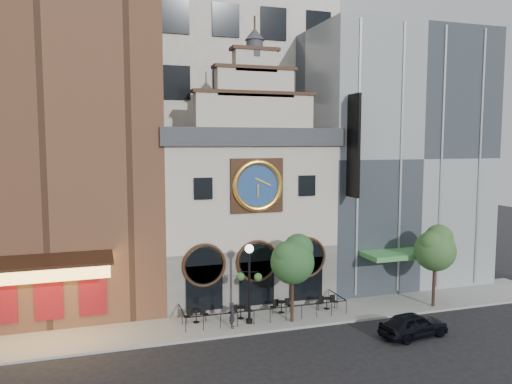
{
  "coord_description": "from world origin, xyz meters",
  "views": [
    {
      "loc": [
        -10.05,
        -27.3,
        11.37
      ],
      "look_at": [
        0.61,
        6.0,
        7.9
      ],
      "focal_mm": 35.0,
      "sensor_mm": 36.0,
      "label": 1
    }
  ],
  "objects_px": {
    "bistro_0": "(196,315)",
    "tree_right": "(435,247)",
    "bistro_3": "(327,302)",
    "bistro_2": "(281,306)",
    "tree_left": "(293,258)",
    "bistro_1": "(241,311)",
    "lamppost": "(249,275)",
    "pedestrian": "(232,315)",
    "car_right": "(414,325)"
  },
  "relations": [
    {
      "from": "bistro_0",
      "to": "tree_right",
      "type": "relative_size",
      "value": 0.28
    },
    {
      "from": "bistro_3",
      "to": "bistro_2",
      "type": "bearing_deg",
      "value": 175.71
    },
    {
      "from": "bistro_3",
      "to": "tree_left",
      "type": "relative_size",
      "value": 0.29
    },
    {
      "from": "bistro_1",
      "to": "bistro_2",
      "type": "bearing_deg",
      "value": 4.65
    },
    {
      "from": "lamppost",
      "to": "tree_right",
      "type": "distance_m",
      "value": 13.15
    },
    {
      "from": "bistro_1",
      "to": "bistro_3",
      "type": "bearing_deg",
      "value": -0.05
    },
    {
      "from": "bistro_0",
      "to": "bistro_3",
      "type": "xyz_separation_m",
      "value": [
        8.89,
        -0.18,
        0.0
      ]
    },
    {
      "from": "bistro_0",
      "to": "tree_left",
      "type": "relative_size",
      "value": 0.29
    },
    {
      "from": "bistro_0",
      "to": "pedestrian",
      "type": "distance_m",
      "value": 2.49
    },
    {
      "from": "bistro_1",
      "to": "bistro_2",
      "type": "distance_m",
      "value": 2.88
    },
    {
      "from": "bistro_2",
      "to": "pedestrian",
      "type": "height_order",
      "value": "pedestrian"
    },
    {
      "from": "bistro_1",
      "to": "tree_right",
      "type": "height_order",
      "value": "tree_right"
    },
    {
      "from": "car_right",
      "to": "bistro_1",
      "type": "bearing_deg",
      "value": 49.97
    },
    {
      "from": "bistro_1",
      "to": "lamppost",
      "type": "distance_m",
      "value": 2.81
    },
    {
      "from": "bistro_2",
      "to": "bistro_3",
      "type": "distance_m",
      "value": 3.19
    },
    {
      "from": "bistro_0",
      "to": "bistro_3",
      "type": "bearing_deg",
      "value": -1.14
    },
    {
      "from": "tree_left",
      "to": "tree_right",
      "type": "relative_size",
      "value": 0.98
    },
    {
      "from": "tree_right",
      "to": "bistro_0",
      "type": "bearing_deg",
      "value": 173.72
    },
    {
      "from": "bistro_1",
      "to": "bistro_2",
      "type": "relative_size",
      "value": 1.0
    },
    {
      "from": "pedestrian",
      "to": "tree_right",
      "type": "xyz_separation_m",
      "value": [
        14.3,
        -0.24,
        3.31
      ]
    },
    {
      "from": "bistro_0",
      "to": "lamppost",
      "type": "bearing_deg",
      "value": -19.62
    },
    {
      "from": "bistro_0",
      "to": "lamppost",
      "type": "height_order",
      "value": "lamppost"
    },
    {
      "from": "bistro_2",
      "to": "car_right",
      "type": "bearing_deg",
      "value": -44.0
    },
    {
      "from": "bistro_2",
      "to": "lamppost",
      "type": "distance_m",
      "value": 3.86
    },
    {
      "from": "pedestrian",
      "to": "lamppost",
      "type": "xyz_separation_m",
      "value": [
        1.21,
        0.43,
        2.3
      ]
    },
    {
      "from": "car_right",
      "to": "pedestrian",
      "type": "height_order",
      "value": "pedestrian"
    },
    {
      "from": "car_right",
      "to": "tree_right",
      "type": "relative_size",
      "value": 0.77
    },
    {
      "from": "bistro_3",
      "to": "tree_left",
      "type": "bearing_deg",
      "value": -155.07
    },
    {
      "from": "bistro_1",
      "to": "tree_left",
      "type": "distance_m",
      "value": 4.87
    },
    {
      "from": "car_right",
      "to": "tree_right",
      "type": "bearing_deg",
      "value": -55.74
    },
    {
      "from": "bistro_3",
      "to": "lamppost",
      "type": "relative_size",
      "value": 0.32
    },
    {
      "from": "bistro_2",
      "to": "bistro_3",
      "type": "bearing_deg",
      "value": -4.29
    },
    {
      "from": "bistro_0",
      "to": "bistro_3",
      "type": "height_order",
      "value": "same"
    },
    {
      "from": "bistro_1",
      "to": "car_right",
      "type": "relative_size",
      "value": 0.37
    },
    {
      "from": "pedestrian",
      "to": "tree_right",
      "type": "height_order",
      "value": "tree_right"
    },
    {
      "from": "lamppost",
      "to": "bistro_3",
      "type": "bearing_deg",
      "value": 33.3
    },
    {
      "from": "bistro_3",
      "to": "bistro_0",
      "type": "bearing_deg",
      "value": 178.86
    },
    {
      "from": "bistro_2",
      "to": "tree_left",
      "type": "xyz_separation_m",
      "value": [
        0.12,
        -1.66,
        3.57
      ]
    },
    {
      "from": "car_right",
      "to": "lamppost",
      "type": "height_order",
      "value": "lamppost"
    },
    {
      "from": "pedestrian",
      "to": "tree_left",
      "type": "height_order",
      "value": "tree_left"
    },
    {
      "from": "bistro_2",
      "to": "tree_left",
      "type": "distance_m",
      "value": 3.94
    },
    {
      "from": "lamppost",
      "to": "pedestrian",
      "type": "bearing_deg",
      "value": -136.42
    },
    {
      "from": "bistro_0",
      "to": "tree_left",
      "type": "distance_m",
      "value": 7.02
    },
    {
      "from": "bistro_1",
      "to": "bistro_3",
      "type": "height_order",
      "value": "same"
    },
    {
      "from": "bistro_3",
      "to": "pedestrian",
      "type": "distance_m",
      "value": 7.11
    },
    {
      "from": "bistro_2",
      "to": "car_right",
      "type": "relative_size",
      "value": 0.37
    },
    {
      "from": "bistro_2",
      "to": "bistro_3",
      "type": "xyz_separation_m",
      "value": [
        3.19,
        -0.24,
        0.0
      ]
    },
    {
      "from": "pedestrian",
      "to": "tree_left",
      "type": "relative_size",
      "value": 0.29
    },
    {
      "from": "bistro_0",
      "to": "bistro_3",
      "type": "distance_m",
      "value": 8.9
    },
    {
      "from": "car_right",
      "to": "lamppost",
      "type": "relative_size",
      "value": 0.86
    }
  ]
}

